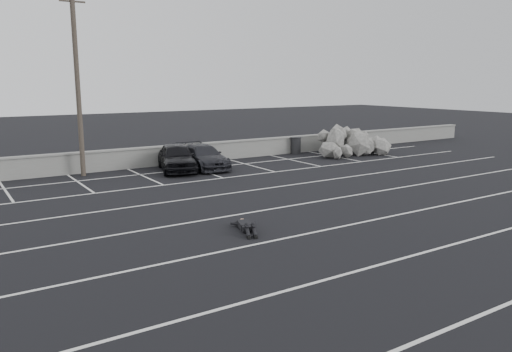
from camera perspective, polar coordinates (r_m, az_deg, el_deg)
ground at (r=15.83m, az=9.12°, el=-5.87°), size 120.00×120.00×0.00m
seawall at (r=27.50m, az=-10.67°, el=2.35°), size 50.00×0.45×1.06m
stall_lines at (r=19.16m, az=0.12°, el=-2.78°), size 36.00×20.05×0.01m
car_left at (r=25.64m, az=-9.05°, el=2.15°), size 2.77×4.44×1.41m
car_right at (r=26.25m, az=-6.08°, el=2.21°), size 1.98×4.32×1.23m
utility_pole at (r=25.11m, az=-19.72°, el=9.88°), size 1.15×0.23×8.63m
trash_bin at (r=31.51m, az=4.57°, el=3.53°), size 0.90×0.90×1.05m
riprap_pile at (r=31.60m, az=11.07°, el=3.30°), size 5.27×3.89×1.21m
person at (r=15.49m, az=-1.27°, el=-5.30°), size 2.13×2.60×0.42m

